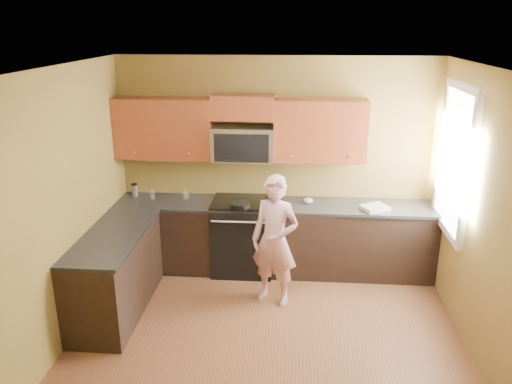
# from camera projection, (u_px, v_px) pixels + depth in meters

# --- Properties ---
(floor) EXTENTS (4.00, 4.00, 0.00)m
(floor) POSITION_uv_depth(u_px,v_px,m) (266.00, 349.00, 5.00)
(floor) COLOR brown
(floor) RESTS_ON ground
(ceiling) EXTENTS (4.00, 4.00, 0.00)m
(ceiling) POSITION_uv_depth(u_px,v_px,m) (268.00, 71.00, 4.13)
(ceiling) COLOR white
(ceiling) RESTS_ON ground
(wall_back) EXTENTS (4.00, 0.00, 4.00)m
(wall_back) POSITION_uv_depth(u_px,v_px,m) (276.00, 164.00, 6.45)
(wall_back) COLOR brown
(wall_back) RESTS_ON ground
(wall_front) EXTENTS (4.00, 0.00, 4.00)m
(wall_front) POSITION_uv_depth(u_px,v_px,m) (245.00, 365.00, 2.67)
(wall_front) COLOR brown
(wall_front) RESTS_ON ground
(wall_left) EXTENTS (0.00, 4.00, 4.00)m
(wall_left) POSITION_uv_depth(u_px,v_px,m) (54.00, 217.00, 4.71)
(wall_left) COLOR brown
(wall_left) RESTS_ON ground
(wall_right) EXTENTS (0.00, 4.00, 4.00)m
(wall_right) POSITION_uv_depth(u_px,v_px,m) (494.00, 230.00, 4.41)
(wall_right) COLOR brown
(wall_right) RESTS_ON ground
(cabinet_back_run) EXTENTS (4.00, 0.60, 0.88)m
(cabinet_back_run) POSITION_uv_depth(u_px,v_px,m) (274.00, 238.00, 6.46)
(cabinet_back_run) COLOR black
(cabinet_back_run) RESTS_ON floor
(cabinet_left_run) EXTENTS (0.60, 1.60, 0.88)m
(cabinet_left_run) POSITION_uv_depth(u_px,v_px,m) (116.00, 274.00, 5.55)
(cabinet_left_run) COLOR black
(cabinet_left_run) RESTS_ON floor
(countertop_back) EXTENTS (4.00, 0.62, 0.04)m
(countertop_back) POSITION_uv_depth(u_px,v_px,m) (274.00, 205.00, 6.30)
(countertop_back) COLOR black
(countertop_back) RESTS_ON cabinet_back_run
(countertop_left) EXTENTS (0.62, 1.60, 0.04)m
(countertop_left) POSITION_uv_depth(u_px,v_px,m) (113.00, 236.00, 5.40)
(countertop_left) COLOR black
(countertop_left) RESTS_ON cabinet_left_run
(stove) EXTENTS (0.76, 0.65, 0.95)m
(stove) POSITION_uv_depth(u_px,v_px,m) (243.00, 236.00, 6.45)
(stove) COLOR black
(stove) RESTS_ON floor
(microwave) EXTENTS (0.76, 0.40, 0.42)m
(microwave) POSITION_uv_depth(u_px,v_px,m) (243.00, 160.00, 6.26)
(microwave) COLOR silver
(microwave) RESTS_ON wall_back
(upper_cab_left) EXTENTS (1.22, 0.33, 0.75)m
(upper_cab_left) POSITION_uv_depth(u_px,v_px,m) (166.00, 157.00, 6.36)
(upper_cab_left) COLOR brown
(upper_cab_left) RESTS_ON wall_back
(upper_cab_right) EXTENTS (1.12, 0.33, 0.75)m
(upper_cab_right) POSITION_uv_depth(u_px,v_px,m) (319.00, 161.00, 6.22)
(upper_cab_right) COLOR brown
(upper_cab_right) RESTS_ON wall_back
(upper_cab_over_mw) EXTENTS (0.76, 0.33, 0.30)m
(upper_cab_over_mw) POSITION_uv_depth(u_px,v_px,m) (243.00, 107.00, 6.08)
(upper_cab_over_mw) COLOR brown
(upper_cab_over_mw) RESTS_ON wall_back
(window) EXTENTS (0.06, 1.06, 1.66)m
(window) POSITION_uv_depth(u_px,v_px,m) (455.00, 161.00, 5.45)
(window) COLOR white
(window) RESTS_ON wall_right
(woman) EXTENTS (0.64, 0.53, 1.51)m
(woman) POSITION_uv_depth(u_px,v_px,m) (275.00, 241.00, 5.63)
(woman) COLOR #DA6D83
(woman) RESTS_ON floor
(frying_pan) EXTENTS (0.37, 0.48, 0.06)m
(frying_pan) POSITION_uv_depth(u_px,v_px,m) (240.00, 207.00, 6.10)
(frying_pan) COLOR black
(frying_pan) RESTS_ON stove
(butter_tub) EXTENTS (0.15, 0.15, 0.10)m
(butter_tub) POSITION_uv_depth(u_px,v_px,m) (272.00, 204.00, 6.26)
(butter_tub) COLOR yellow
(butter_tub) RESTS_ON countertop_back
(toast_slice) EXTENTS (0.14, 0.14, 0.01)m
(toast_slice) POSITION_uv_depth(u_px,v_px,m) (280.00, 204.00, 6.26)
(toast_slice) COLOR #B27F47
(toast_slice) RESTS_ON countertop_back
(napkin_a) EXTENTS (0.14, 0.15, 0.06)m
(napkin_a) POSITION_uv_depth(u_px,v_px,m) (275.00, 205.00, 6.17)
(napkin_a) COLOR silver
(napkin_a) RESTS_ON countertop_back
(napkin_b) EXTENTS (0.14, 0.15, 0.07)m
(napkin_b) POSITION_uv_depth(u_px,v_px,m) (308.00, 201.00, 6.30)
(napkin_b) COLOR silver
(napkin_b) RESTS_ON countertop_back
(dish_towel) EXTENTS (0.38, 0.35, 0.05)m
(dish_towel) POSITION_uv_depth(u_px,v_px,m) (375.00, 208.00, 6.08)
(dish_towel) COLOR silver
(dish_towel) RESTS_ON countertop_back
(travel_mug) EXTENTS (0.10, 0.10, 0.17)m
(travel_mug) POSITION_uv_depth(u_px,v_px,m) (135.00, 196.00, 6.56)
(travel_mug) COLOR silver
(travel_mug) RESTS_ON countertop_back
(glass_a) EXTENTS (0.09, 0.09, 0.12)m
(glass_a) POSITION_uv_depth(u_px,v_px,m) (152.00, 194.00, 6.45)
(glass_a) COLOR silver
(glass_a) RESTS_ON countertop_back
(glass_b) EXTENTS (0.07, 0.07, 0.12)m
(glass_b) POSITION_uv_depth(u_px,v_px,m) (186.00, 194.00, 6.45)
(glass_b) COLOR silver
(glass_b) RESTS_ON countertop_back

